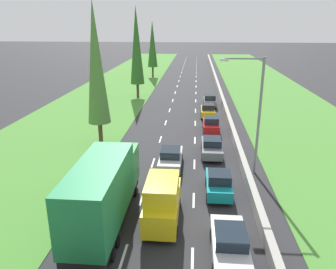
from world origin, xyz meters
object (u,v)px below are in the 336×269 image
Objects in this scene: grey_hatchback_right_lane at (210,101)px; poplar_tree_second at (96,64)px; street_light_mast at (255,108)px; grey_sedan_right_lane at (212,147)px; poplar_tree_fourth at (152,44)px; red_hatchback_right_lane at (211,124)px; silver_sedan_centre_lane_third at (171,158)px; silver_sedan_right_lane at (230,244)px; yellow_hatchback_right_lane at (208,111)px; yellow_van_centre_lane at (162,201)px; green_box_truck_left_lane at (104,191)px; teal_hatchback_right_lane_third at (219,183)px; poplar_tree_third at (137,46)px.

poplar_tree_second reaches higher than grey_hatchback_right_lane.
poplar_tree_second is at bearing 157.66° from street_light_mast.
poplar_tree_fourth is (-10.95, 44.64, 6.09)m from grey_sedan_right_lane.
street_light_mast is (2.69, -10.22, 4.40)m from red_hatchback_right_lane.
silver_sedan_centre_lane_third is at bearing -110.56° from red_hatchback_right_lane.
poplar_tree_fourth reaches higher than street_light_mast.
silver_sedan_right_lane is 13.79m from grey_sedan_right_lane.
grey_sedan_right_lane is at bearing 129.99° from street_light_mast.
yellow_hatchback_right_lane is 23.87m from yellow_van_centre_lane.
silver_sedan_right_lane is 20.57m from red_hatchback_right_lane.
silver_sedan_centre_lane_third is (-3.45, -2.93, 0.00)m from grey_sedan_right_lane.
green_box_truck_left_lane is 15.20m from poplar_tree_second.
yellow_van_centre_lane is at bearing 141.46° from silver_sedan_right_lane.
red_hatchback_right_lane is 1.00× the size of grey_hatchback_right_lane.
poplar_tree_fourth is at bearing 94.43° from green_box_truck_left_lane.
silver_sedan_right_lane is 6.59m from teal_hatchback_right_lane_third.
silver_sedan_right_lane is 39.63m from poplar_tree_third.
street_light_mast is at bearing -73.94° from poplar_tree_fourth.
grey_sedan_right_lane is 46.37m from poplar_tree_fourth.
silver_sedan_centre_lane_third is at bearing -139.63° from grey_sedan_right_lane.
poplar_tree_third is 30.38m from street_light_mast.
poplar_tree_second is (-7.22, 5.06, 6.90)m from silver_sedan_centre_lane_third.
yellow_hatchback_right_lane is at bearing 90.65° from silver_sedan_right_lane.
silver_sedan_right_lane is at bearing -70.81° from silver_sedan_centre_lane_third.
poplar_tree_fourth is at bearing 98.97° from silver_sedan_centre_lane_third.
yellow_hatchback_right_lane is 17.03m from street_light_mast.
poplar_tree_third is (0.00, 21.49, 0.21)m from poplar_tree_second.
silver_sedan_centre_lane_third is (-3.78, 10.86, 0.00)m from silver_sedan_right_lane.
poplar_tree_second is 0.97× the size of poplar_tree_third.
yellow_van_centre_lane reaches higher than teal_hatchback_right_lane_third.
poplar_tree_second is (-10.87, -4.65, 6.88)m from red_hatchback_right_lane.
silver_sedan_right_lane is at bearing -88.62° from grey_sedan_right_lane.
poplar_tree_second is at bearing 124.66° from silver_sedan_right_lane.
teal_hatchback_right_lane_third is 19.95m from yellow_hatchback_right_lane.
yellow_van_centre_lane is at bearing -89.16° from silver_sedan_centre_lane_third.
green_box_truck_left_lane is 12.78m from street_light_mast.
street_light_mast is at bearing -22.34° from poplar_tree_second.
yellow_van_centre_lane is (-3.51, -3.67, 0.56)m from teal_hatchback_right_lane_third.
silver_sedan_centre_lane_third is (-3.63, 4.27, -0.02)m from teal_hatchback_right_lane_third.
poplar_tree_third is at bearing 96.60° from green_box_truck_left_lane.
green_box_truck_left_lane is at bearing -105.35° from yellow_hatchback_right_lane.
grey_hatchback_right_lane is 21.65m from silver_sedan_centre_lane_third.
yellow_van_centre_lane is 35.85m from poplar_tree_third.
red_hatchback_right_lane is 21.25m from poplar_tree_third.
grey_sedan_right_lane is 1.00× the size of silver_sedan_centre_lane_third.
yellow_van_centre_lane reaches higher than silver_sedan_right_lane.
yellow_hatchback_right_lane is 0.41× the size of green_box_truck_left_lane.
teal_hatchback_right_lane_third is 13.98m from red_hatchback_right_lane.
silver_sedan_centre_lane_third is at bearing 130.39° from teal_hatchback_right_lane_third.
silver_sedan_centre_lane_third is (-3.64, -9.71, -0.02)m from red_hatchback_right_lane.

